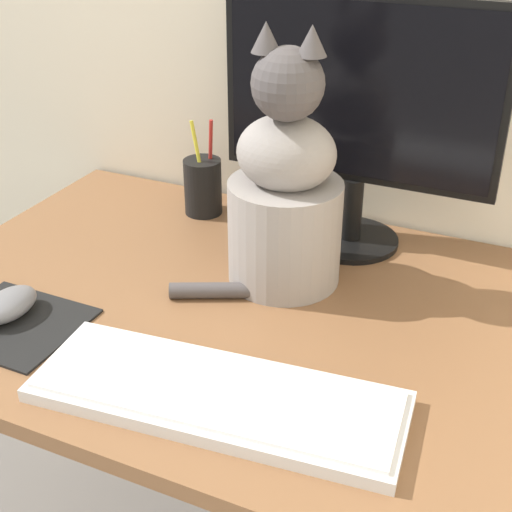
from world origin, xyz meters
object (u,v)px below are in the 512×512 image
Objects in this scene: monitor at (359,111)px; cat at (287,194)px; keyboard at (217,395)px; computer_mouse_left at (9,305)px; pen_cup at (203,186)px.

cat is at bearing -108.48° from monitor.
cat reaches higher than keyboard.
computer_mouse_left is (-0.38, -0.43, -0.22)m from monitor.
keyboard is 0.37m from computer_mouse_left.
computer_mouse_left is 0.44m from cat.
keyboard is at bearing -88.28° from cat.
monitor is 0.20m from cat.
computer_mouse_left is (-0.36, 0.04, 0.01)m from keyboard.
computer_mouse_left is at bearing -131.30° from monitor.
monitor is 1.15× the size of cat.
keyboard is 0.34m from cat.
keyboard is at bearing -92.17° from monitor.
keyboard is 0.55m from pen_cup.
monitor is 4.74× the size of computer_mouse_left.
cat is (-0.04, 0.31, 0.14)m from keyboard.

